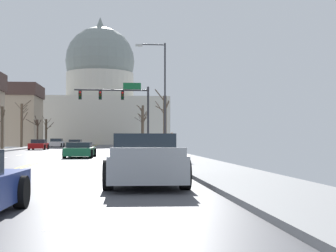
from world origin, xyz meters
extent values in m
cube|color=#47474C|center=(0.00, 0.00, -0.03)|extent=(14.00, 180.00, 0.06)
cube|color=yellow|center=(-0.12, 0.00, 0.00)|extent=(0.10, 176.40, 0.00)
cube|color=yellow|center=(0.12, 0.00, 0.00)|extent=(0.10, 176.40, 0.00)
cube|color=silver|center=(3.50, -29.30, 0.00)|extent=(0.12, 2.20, 0.00)
cube|color=silver|center=(3.50, -24.10, 0.00)|extent=(0.12, 2.20, 0.00)
cube|color=silver|center=(3.50, -18.90, 0.00)|extent=(0.12, 2.20, 0.00)
cube|color=silver|center=(3.50, -13.70, 0.00)|extent=(0.12, 2.20, 0.00)
cube|color=silver|center=(3.50, -8.50, 0.00)|extent=(0.12, 2.20, 0.00)
cube|color=silver|center=(3.50, -3.30, 0.00)|extent=(0.12, 2.20, 0.00)
cube|color=silver|center=(3.50, 1.90, 0.00)|extent=(0.12, 2.20, 0.00)
cube|color=silver|center=(3.50, 7.10, 0.00)|extent=(0.12, 2.20, 0.00)
cube|color=silver|center=(3.50, 12.30, 0.00)|extent=(0.12, 2.20, 0.00)
cube|color=silver|center=(3.50, 17.50, 0.00)|extent=(0.12, 2.20, 0.00)
cube|color=silver|center=(3.50, 22.70, 0.00)|extent=(0.12, 2.20, 0.00)
cube|color=silver|center=(3.50, 27.90, 0.00)|extent=(0.12, 2.20, 0.00)
cube|color=silver|center=(3.50, 33.10, 0.00)|extent=(0.12, 2.20, 0.00)
cube|color=silver|center=(3.50, 38.30, 0.00)|extent=(0.12, 2.20, 0.00)
cube|color=silver|center=(3.50, 43.50, 0.00)|extent=(0.12, 2.20, 0.00)
cube|color=silver|center=(3.50, 48.70, 0.00)|extent=(0.12, 2.20, 0.00)
cube|color=silver|center=(3.50, 53.90, 0.00)|extent=(0.12, 2.20, 0.00)
cube|color=silver|center=(3.50, 59.10, 0.00)|extent=(0.12, 2.20, 0.00)
cube|color=silver|center=(3.50, 64.30, 0.00)|extent=(0.12, 2.20, 0.00)
cube|color=silver|center=(-3.50, -3.30, 0.00)|extent=(0.12, 2.20, 0.00)
cube|color=silver|center=(-3.50, 1.90, 0.00)|extent=(0.12, 2.20, 0.00)
cube|color=silver|center=(-3.50, 7.10, 0.00)|extent=(0.12, 2.20, 0.00)
cube|color=silver|center=(-3.50, 12.30, 0.00)|extent=(0.12, 2.20, 0.00)
cube|color=silver|center=(-3.50, 17.50, 0.00)|extent=(0.12, 2.20, 0.00)
cube|color=silver|center=(-3.50, 22.70, 0.00)|extent=(0.12, 2.20, 0.00)
cube|color=silver|center=(-3.50, 27.90, 0.00)|extent=(0.12, 2.20, 0.00)
cube|color=silver|center=(-3.50, 33.10, 0.00)|extent=(0.12, 2.20, 0.00)
cube|color=silver|center=(-3.50, 38.30, 0.00)|extent=(0.12, 2.20, 0.00)
cube|color=silver|center=(-3.50, 43.50, 0.00)|extent=(0.12, 2.20, 0.00)
cube|color=silver|center=(-3.50, 48.70, 0.00)|extent=(0.12, 2.20, 0.00)
cube|color=silver|center=(-3.50, 53.90, 0.00)|extent=(0.12, 2.20, 0.00)
cube|color=silver|center=(-3.50, 59.10, 0.00)|extent=(0.12, 2.20, 0.00)
cube|color=silver|center=(-3.50, 64.30, 0.00)|extent=(0.12, 2.20, 0.00)
cube|color=#979797|center=(8.50, 0.00, 0.07)|extent=(3.00, 180.00, 0.14)
cylinder|color=#28282D|center=(7.60, 13.14, 3.51)|extent=(0.22, 0.22, 6.74)
cylinder|color=#28282D|center=(3.70, 13.14, 6.48)|extent=(7.80, 0.16, 0.16)
cube|color=black|center=(4.87, 13.14, 5.92)|extent=(0.32, 0.28, 0.92)
sphere|color=red|center=(4.87, 12.98, 6.20)|extent=(0.22, 0.22, 0.22)
sphere|color=#332B05|center=(4.87, 12.98, 5.92)|extent=(0.22, 0.22, 0.22)
sphere|color=black|center=(4.87, 12.98, 5.64)|extent=(0.22, 0.22, 0.22)
cube|color=black|center=(2.53, 13.14, 5.92)|extent=(0.32, 0.28, 0.92)
sphere|color=red|center=(2.53, 12.98, 6.20)|extent=(0.22, 0.22, 0.22)
sphere|color=#332B05|center=(2.53, 12.98, 5.92)|extent=(0.22, 0.22, 0.22)
sphere|color=black|center=(2.53, 12.98, 5.64)|extent=(0.22, 0.22, 0.22)
cube|color=black|center=(0.42, 13.14, 5.92)|extent=(0.32, 0.28, 0.92)
sphere|color=red|center=(0.42, 12.98, 6.20)|extent=(0.22, 0.22, 0.22)
sphere|color=#332B05|center=(0.42, 12.98, 5.92)|extent=(0.22, 0.22, 0.22)
sphere|color=black|center=(0.42, 12.98, 5.64)|extent=(0.22, 0.22, 0.22)
cube|color=#146033|center=(5.88, 13.16, 6.93)|extent=(1.90, 0.06, 0.70)
cylinder|color=#333338|center=(8.20, 0.44, 4.60)|extent=(0.14, 0.14, 8.91)
cylinder|color=#333338|center=(7.15, 0.44, 8.90)|extent=(2.10, 0.09, 0.09)
cube|color=#B2B2AD|center=(6.10, 0.44, 8.83)|extent=(0.56, 0.24, 0.16)
cube|color=beige|center=(0.00, 74.06, 5.24)|extent=(30.90, 19.36, 10.48)
cylinder|color=beige|center=(0.00, 74.06, 13.51)|extent=(15.56, 15.56, 6.06)
sphere|color=gray|center=(0.00, 74.06, 19.33)|extent=(15.96, 15.96, 15.96)
cone|color=gray|center=(0.00, 74.06, 28.52)|extent=(1.80, 1.80, 2.40)
cube|color=#9EA3A8|center=(5.27, 9.43, 0.49)|extent=(1.75, 4.28, 0.67)
cube|color=#232D38|center=(5.27, 9.26, 1.07)|extent=(1.53, 1.91, 0.48)
cylinder|color=black|center=(4.40, 10.74, 0.32)|extent=(0.22, 0.64, 0.64)
cylinder|color=black|center=(6.12, 10.76, 0.32)|extent=(0.22, 0.64, 0.64)
cylinder|color=black|center=(4.41, 8.10, 0.32)|extent=(0.22, 0.64, 0.64)
cylinder|color=black|center=(6.14, 8.11, 0.32)|extent=(0.22, 0.64, 0.64)
cube|color=#B71414|center=(5.28, 2.62, 0.48)|extent=(1.86, 4.69, 0.65)
cube|color=#232D38|center=(5.28, 2.35, 1.03)|extent=(1.63, 2.34, 0.44)
cylinder|color=black|center=(4.37, 4.07, 0.32)|extent=(0.22, 0.64, 0.64)
cylinder|color=black|center=(6.21, 4.07, 0.32)|extent=(0.22, 0.64, 0.64)
cylinder|color=black|center=(4.36, 1.17, 0.32)|extent=(0.22, 0.64, 0.64)
cylinder|color=black|center=(6.20, 1.16, 0.32)|extent=(0.22, 0.64, 0.64)
cube|color=#1E7247|center=(1.79, -3.28, 0.44)|extent=(1.96, 4.37, 0.55)
cube|color=#232D38|center=(1.77, -3.68, 0.90)|extent=(1.66, 1.91, 0.38)
cylinder|color=black|center=(0.93, -1.92, 0.32)|extent=(0.24, 0.65, 0.64)
cylinder|color=black|center=(2.74, -1.98, 0.32)|extent=(0.24, 0.65, 0.64)
cylinder|color=black|center=(0.84, -4.59, 0.32)|extent=(0.24, 0.65, 0.64)
cylinder|color=black|center=(2.65, -4.65, 0.32)|extent=(0.24, 0.65, 0.64)
cube|color=#9EA3A8|center=(5.41, -10.13, 0.50)|extent=(1.96, 4.52, 0.69)
cube|color=#232D38|center=(5.42, -10.30, 1.08)|extent=(1.70, 2.24, 0.47)
cylinder|color=black|center=(4.45, -8.75, 0.32)|extent=(0.23, 0.64, 0.64)
cylinder|color=black|center=(6.34, -8.72, 0.32)|extent=(0.23, 0.64, 0.64)
cylinder|color=black|center=(4.49, -11.54, 0.32)|extent=(0.23, 0.64, 0.64)
cylinder|color=black|center=(6.38, -11.51, 0.32)|extent=(0.23, 0.64, 0.64)
cube|color=silver|center=(5.15, -15.72, 0.49)|extent=(1.91, 4.66, 0.66)
cube|color=#232D38|center=(5.16, -15.97, 1.05)|extent=(1.66, 2.08, 0.46)
cylinder|color=black|center=(4.21, -14.29, 0.32)|extent=(0.23, 0.64, 0.64)
cylinder|color=black|center=(6.07, -14.27, 0.32)|extent=(0.23, 0.64, 0.64)
cylinder|color=black|center=(4.24, -17.16, 0.32)|extent=(0.23, 0.64, 0.64)
cylinder|color=black|center=(6.10, -17.15, 0.32)|extent=(0.23, 0.64, 0.64)
cube|color=#ADB2B7|center=(5.34, -23.18, 0.57)|extent=(2.17, 5.76, 0.70)
cube|color=#1E2833|center=(5.36, -22.38, 1.22)|extent=(1.92, 1.98, 0.60)
cube|color=#ADB2B7|center=(5.28, -25.98, 1.03)|extent=(1.88, 0.14, 0.22)
cylinder|color=black|center=(4.36, -21.44, 0.40)|extent=(0.30, 0.81, 0.80)
cylinder|color=black|center=(6.40, -21.49, 0.40)|extent=(0.30, 0.81, 0.80)
cylinder|color=black|center=(4.28, -24.87, 0.40)|extent=(0.30, 0.81, 0.80)
cylinder|color=black|center=(6.32, -24.92, 0.40)|extent=(0.30, 0.81, 0.80)
cylinder|color=black|center=(2.66, -28.01, 0.32)|extent=(0.24, 0.65, 0.64)
cube|color=#B71414|center=(-5.03, 20.50, 0.47)|extent=(1.77, 4.26, 0.63)
cube|color=#232D38|center=(-5.03, 20.64, 1.01)|extent=(1.56, 1.98, 0.45)
cylinder|color=black|center=(-4.15, 19.18, 0.32)|extent=(0.22, 0.64, 0.64)
cylinder|color=black|center=(-5.92, 19.19, 0.32)|extent=(0.22, 0.64, 0.64)
cylinder|color=black|center=(-4.14, 21.82, 0.32)|extent=(0.22, 0.64, 0.64)
cylinder|color=black|center=(-5.91, 21.82, 0.32)|extent=(0.22, 0.64, 0.64)
cube|color=#6B6056|center=(-1.63, 30.13, 0.47)|extent=(1.93, 4.46, 0.62)
cube|color=#232D38|center=(-1.62, 30.42, 0.98)|extent=(1.64, 2.16, 0.41)
cylinder|color=black|center=(-0.78, 28.74, 0.32)|extent=(0.24, 0.65, 0.64)
cylinder|color=black|center=(-2.57, 28.80, 0.32)|extent=(0.24, 0.65, 0.64)
cylinder|color=black|center=(-0.69, 31.46, 0.32)|extent=(0.24, 0.65, 0.64)
cylinder|color=black|center=(-2.48, 31.52, 0.32)|extent=(0.24, 0.65, 0.64)
cube|color=silver|center=(-5.34, 38.91, 0.51)|extent=(2.01, 4.33, 0.69)
cube|color=#232D38|center=(-5.34, 39.01, 1.09)|extent=(1.70, 1.89, 0.47)
cylinder|color=black|center=(-4.45, 37.55, 0.32)|extent=(0.24, 0.65, 0.64)
cylinder|color=black|center=(-6.32, 37.62, 0.32)|extent=(0.24, 0.65, 0.64)
cylinder|color=black|center=(-4.36, 40.20, 0.32)|extent=(0.24, 0.65, 0.64)
cylinder|color=black|center=(-6.23, 40.26, 0.32)|extent=(0.24, 0.65, 0.64)
cylinder|color=#423328|center=(8.77, 50.02, 3.19)|extent=(0.33, 0.33, 6.09)
cylinder|color=#423328|center=(8.96, 50.56, 4.57)|extent=(0.46, 1.13, 1.31)
cylinder|color=#423328|center=(9.15, 50.22, 5.69)|extent=(0.90, 0.54, 1.41)
cylinder|color=#423328|center=(8.42, 50.32, 4.85)|extent=(0.77, 0.67, 1.28)
cylinder|color=#423328|center=(9.25, 50.16, 4.94)|extent=(1.02, 0.35, 0.71)
cylinder|color=#423328|center=(8.68, 50.77, 6.35)|extent=(0.29, 1.57, 1.32)
cylinder|color=#423328|center=(8.04, 50.01, 4.74)|extent=(1.51, 0.10, 0.98)
cylinder|color=#423328|center=(8.33, 49.87, 5.60)|extent=(0.97, 0.42, 0.74)
cylinder|color=brown|center=(-8.88, 18.81, 2.59)|extent=(0.33, 0.33, 4.89)
cylinder|color=brown|center=(-8.85, 19.15, 3.92)|extent=(0.14, 0.75, 1.06)
cylinder|color=brown|center=(-8.67, 18.56, 4.12)|extent=(0.55, 0.64, 1.00)
cylinder|color=brown|center=(-8.92, 19.42, 4.32)|extent=(0.19, 1.28, 0.92)
cylinder|color=brown|center=(-8.93, 18.03, 5.01)|extent=(0.17, 1.60, 1.08)
cylinder|color=brown|center=(-8.73, 18.36, 4.28)|extent=(0.39, 0.99, 1.13)
cylinder|color=brown|center=(-8.89, 19.39, 3.78)|extent=(0.12, 1.22, 1.01)
cylinder|color=#4C3D2D|center=(8.17, 37.94, 2.84)|extent=(0.37, 0.37, 5.41)
cylinder|color=#4C3D2D|center=(8.61, 38.14, 5.02)|extent=(0.99, 0.52, 1.46)
cylinder|color=#4C3D2D|center=(8.50, 38.53, 4.13)|extent=(0.76, 1.26, 1.33)
cylinder|color=#4C3D2D|center=(8.21, 38.42, 4.93)|extent=(0.19, 1.05, 1.58)
cylinder|color=#4C3D2D|center=(7.81, 38.15, 4.88)|extent=(0.83, 0.56, 0.95)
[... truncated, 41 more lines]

